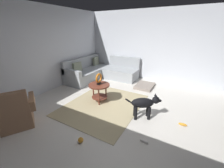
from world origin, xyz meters
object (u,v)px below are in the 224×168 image
at_px(sectional_couch, 101,72).
at_px(dog_bed_mat, 145,86).
at_px(torus_sculpture, 99,79).
at_px(dog, 144,104).
at_px(dog_toy_bone, 183,124).
at_px(dog_toy_rope, 144,141).
at_px(armchair, 15,113).
at_px(side_table, 99,88).
at_px(dog_toy_ball, 81,140).

distance_m(sectional_couch, dog_bed_mat, 1.96).
bearing_deg(sectional_couch, torus_sculpture, -147.22).
height_order(torus_sculpture, dog, torus_sculpture).
bearing_deg(dog_toy_bone, dog, 99.16).
bearing_deg(torus_sculpture, dog_toy_bone, -90.35).
relative_size(torus_sculpture, dog_toy_rope, 2.11).
height_order(dog_bed_mat, dog, dog).
height_order(armchair, dog_bed_mat, armchair).
xyz_separation_m(armchair, dog_bed_mat, (3.51, -1.77, -0.28)).
relative_size(side_table, dog_toy_ball, 5.94).
distance_m(armchair, dog_toy_ball, 1.57).
height_order(torus_sculpture, dog_toy_bone, torus_sculpture).
distance_m(armchair, dog_toy_rope, 2.73).
bearing_deg(dog_toy_bone, armchair, 119.57).
bearing_deg(dog, dog_toy_ball, -60.31).
bearing_deg(side_table, dog_bed_mat, -26.04).
xyz_separation_m(sectional_couch, side_table, (-1.72, -1.11, 0.13)).
bearing_deg(sectional_couch, dog_toy_ball, -152.28).
distance_m(torus_sculpture, dog_bed_mat, 2.02).
xyz_separation_m(armchair, dog, (1.65, -2.30, 0.05)).
bearing_deg(sectional_couch, side_table, -147.22).
xyz_separation_m(side_table, dog_toy_ball, (-1.49, -0.58, -0.37)).
relative_size(sectional_couch, dog_toy_rope, 14.60).
height_order(dog, dog_toy_rope, dog).
relative_size(dog, dog_toy_rope, 4.93).
bearing_deg(side_table, dog_toy_ball, -158.72).
relative_size(dog, dog_toy_ball, 7.53).
relative_size(dog_bed_mat, dog_toy_bone, 4.44).
bearing_deg(dog, torus_sculpture, -126.32).
bearing_deg(dog, dog_toy_bone, 69.17).
height_order(sectional_couch, side_table, sectional_couch).
xyz_separation_m(side_table, dog_bed_mat, (1.71, -0.84, -0.37)).
xyz_separation_m(side_table, dog_toy_bone, (-0.01, -2.23, -0.39)).
bearing_deg(armchair, torus_sculpture, 3.58).
bearing_deg(armchair, dog_toy_rope, -39.88).
bearing_deg(dog_toy_ball, side_table, 21.28).
distance_m(side_table, dog_bed_mat, 1.94).
bearing_deg(dog_bed_mat, side_table, 153.96).
distance_m(side_table, dog_toy_ball, 1.65).
relative_size(sectional_couch, dog, 2.96).
height_order(side_table, dog_toy_rope, side_table).
xyz_separation_m(torus_sculpture, dog_toy_rope, (-0.91, -1.63, -0.69)).
bearing_deg(dog_bed_mat, dog, -164.08).
height_order(dog, dog_toy_ball, dog).
distance_m(dog_toy_ball, dog_toy_bone, 2.21).
distance_m(dog, dog_toy_bone, 0.94).
height_order(side_table, torus_sculpture, torus_sculpture).
bearing_deg(dog_toy_rope, torus_sculpture, 60.84).
bearing_deg(side_table, sectional_couch, 32.78).
bearing_deg(dog, sectional_couch, -157.06).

